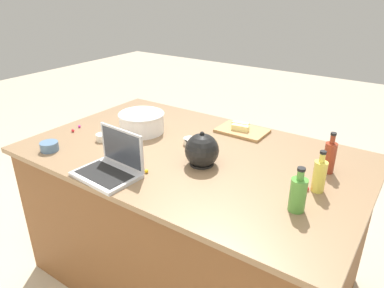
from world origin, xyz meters
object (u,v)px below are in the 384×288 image
at_px(bottle_soy, 330,157).
at_px(kettle, 202,151).
at_px(butter_stick_left, 240,125).
at_px(mixing_bowl_large, 142,122).
at_px(ramekin_medium, 190,141).
at_px(laptop, 111,165).
at_px(bottle_oil, 319,175).
at_px(butter_stick_right, 240,128).
at_px(bottle_olive, 298,194).
at_px(ramekin_small, 49,146).
at_px(cutting_board, 242,131).
at_px(ramekin_wide, 103,137).

relative_size(bottle_soy, kettle, 1.01).
bearing_deg(butter_stick_left, kettle, 95.60).
xyz_separation_m(mixing_bowl_large, ramekin_medium, (-0.36, -0.01, -0.05)).
xyz_separation_m(laptop, butter_stick_left, (-0.26, -0.88, -0.01)).
xyz_separation_m(bottle_oil, butter_stick_left, (0.64, -0.46, -0.04)).
relative_size(laptop, bottle_soy, 1.51).
bearing_deg(butter_stick_right, ramekin_medium, 62.90).
xyz_separation_m(bottle_olive, ramekin_small, (1.36, 0.23, -0.05)).
bearing_deg(laptop, ramekin_small, 1.11).
relative_size(bottle_oil, cutting_board, 0.65).
bearing_deg(butter_stick_left, ramekin_medium, 68.65).
bearing_deg(laptop, ramekin_medium, -102.80).
relative_size(cutting_board, ramekin_medium, 3.99).
xyz_separation_m(laptop, cutting_board, (-0.29, -0.86, -0.04)).
bearing_deg(ramekin_wide, butter_stick_right, -137.75).
distance_m(butter_stick_right, ramekin_small, 1.15).
bearing_deg(ramekin_medium, cutting_board, -116.17).
bearing_deg(laptop, kettle, -132.46).
height_order(bottle_olive, ramekin_small, bottle_olive).
bearing_deg(laptop, butter_stick_right, -108.59).
bearing_deg(bottle_oil, bottle_olive, 82.54).
bearing_deg(ramekin_small, mixing_bowl_large, -115.80).
height_order(laptop, bottle_olive, laptop).
distance_m(bottle_oil, ramekin_wide, 1.26).
relative_size(butter_stick_right, ramekin_medium, 1.42).
xyz_separation_m(bottle_oil, kettle, (0.58, 0.08, -0.00)).
bearing_deg(butter_stick_right, butter_stick_left, -64.83).
distance_m(laptop, bottle_soy, 1.09).
distance_m(cutting_board, butter_stick_right, 0.04).
bearing_deg(ramekin_wide, cutting_board, -136.86).
relative_size(bottle_olive, butter_stick_left, 1.83).
bearing_deg(ramekin_medium, kettle, 138.54).
distance_m(kettle, ramekin_wide, 0.67).
xyz_separation_m(butter_stick_left, ramekin_small, (0.75, 0.89, -0.01)).
bearing_deg(bottle_olive, ramekin_small, 9.58).
bearing_deg(ramekin_medium, butter_stick_left, -111.35).
distance_m(bottle_soy, ramekin_wide, 1.29).
bearing_deg(bottle_olive, kettle, -12.37).
relative_size(laptop, cutting_board, 1.05).
relative_size(bottle_soy, ramekin_wide, 2.65).
bearing_deg(ramekin_wide, kettle, -173.14).
distance_m(mixing_bowl_large, ramekin_medium, 0.37).
bearing_deg(cutting_board, bottle_olive, 132.40).
bearing_deg(kettle, butter_stick_right, -86.33).
bearing_deg(cutting_board, mixing_bowl_large, 33.98).
relative_size(butter_stick_right, ramekin_small, 1.08).
xyz_separation_m(cutting_board, ramekin_medium, (0.17, 0.34, 0.01)).
bearing_deg(ramekin_small, bottle_soy, -154.96).
height_order(laptop, cutting_board, laptop).
distance_m(bottle_oil, bottle_olive, 0.21).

